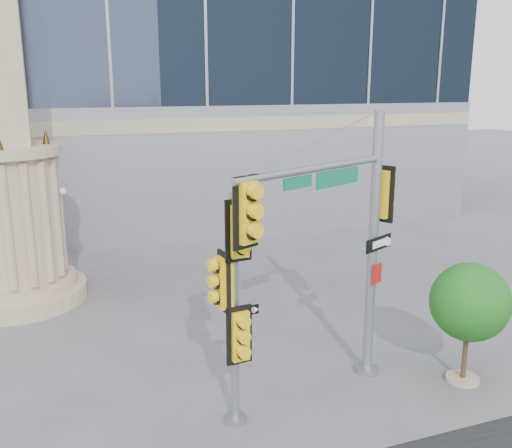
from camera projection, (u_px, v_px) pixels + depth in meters
name	position (u px, v px, depth m)	size (l,w,h in m)	color
ground	(297.00, 405.00, 12.70)	(120.00, 120.00, 0.00)	#545456
monument	(0.00, 132.00, 17.51)	(4.40, 4.40, 16.60)	tan
main_signal_pole	(345.00, 226.00, 12.43)	(4.64, 2.43, 6.39)	slate
secondary_signal_pole	(234.00, 295.00, 11.30)	(0.87, 0.64, 4.93)	slate
street_tree	(470.00, 305.00, 13.33)	(1.89, 1.85, 2.95)	tan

